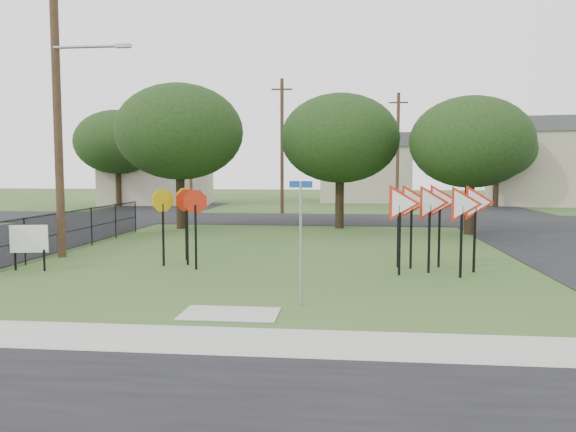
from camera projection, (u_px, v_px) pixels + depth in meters
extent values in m
plane|color=#2D4F1D|center=(250.00, 290.00, 13.96)|extent=(140.00, 140.00, 0.00)
cube|color=#9E9F96|center=(208.00, 340.00, 9.79)|extent=(30.00, 1.60, 0.02)
cube|color=#2D4F1D|center=(189.00, 364.00, 8.60)|extent=(30.00, 0.80, 0.02)
cube|color=black|center=(24.00, 236.00, 25.13)|extent=(8.00, 50.00, 0.02)
cube|color=black|center=(307.00, 219.00, 33.77)|extent=(60.00, 8.00, 0.02)
cube|color=#9E9F96|center=(230.00, 314.00, 11.58)|extent=(2.00, 1.20, 0.02)
cylinder|color=#94979C|center=(301.00, 244.00, 12.24)|extent=(0.05, 0.05, 2.74)
cube|color=navy|center=(301.00, 184.00, 12.13)|extent=(0.52, 0.25, 0.15)
cube|color=black|center=(187.00, 234.00, 17.52)|extent=(0.06, 0.06, 1.94)
cube|color=black|center=(196.00, 237.00, 16.70)|extent=(0.06, 0.06, 1.94)
cube|color=black|center=(163.00, 235.00, 17.31)|extent=(0.06, 0.06, 1.94)
cube|color=black|center=(186.00, 231.00, 18.42)|extent=(0.06, 0.06, 1.94)
cube|color=black|center=(400.00, 240.00, 15.82)|extent=(0.07, 0.07, 1.98)
cube|color=black|center=(429.00, 239.00, 16.16)|extent=(0.07, 0.07, 1.98)
cube|color=black|center=(461.00, 242.00, 15.42)|extent=(0.07, 0.07, 1.98)
cube|color=black|center=(411.00, 236.00, 16.86)|extent=(0.07, 0.07, 1.98)
cube|color=black|center=(439.00, 235.00, 17.09)|extent=(0.07, 0.07, 1.98)
cube|color=black|center=(474.00, 239.00, 16.24)|extent=(0.07, 0.07, 1.98)
cube|color=black|center=(398.00, 235.00, 17.06)|extent=(0.07, 0.07, 1.98)
cube|color=black|center=(15.00, 260.00, 16.60)|extent=(0.05, 0.05, 0.63)
cube|color=black|center=(44.00, 260.00, 16.51)|extent=(0.05, 0.05, 0.63)
cube|color=white|center=(29.00, 239.00, 16.50)|extent=(1.07, 0.26, 0.81)
cylinder|color=#4A3322|center=(57.00, 109.00, 18.77)|extent=(0.28, 0.28, 10.00)
cylinder|color=#94979C|center=(88.00, 47.00, 18.38)|extent=(2.40, 0.10, 0.10)
cube|color=#94979C|center=(124.00, 46.00, 18.25)|extent=(0.50, 0.18, 0.12)
cylinder|color=#4A3322|center=(282.00, 147.00, 37.58)|extent=(0.24, 0.24, 9.00)
cube|color=#4A3322|center=(282.00, 89.00, 37.26)|extent=(1.40, 0.10, 0.10)
cylinder|color=#4A3322|center=(398.00, 152.00, 40.72)|extent=(0.24, 0.24, 8.50)
cube|color=#4A3322|center=(398.00, 103.00, 40.43)|extent=(1.40, 0.10, 0.10)
cylinder|color=#4A3322|center=(190.00, 150.00, 44.37)|extent=(0.24, 0.24, 9.00)
cube|color=#4A3322|center=(190.00, 102.00, 44.05)|extent=(1.40, 0.10, 0.10)
cylinder|color=black|center=(25.00, 241.00, 17.47)|extent=(0.05, 0.05, 1.50)
cylinder|color=black|center=(62.00, 233.00, 19.75)|extent=(0.05, 0.05, 1.50)
cylinder|color=black|center=(92.00, 226.00, 22.03)|extent=(0.05, 0.05, 1.50)
cylinder|color=black|center=(116.00, 221.00, 24.31)|extent=(0.05, 0.05, 1.50)
cylinder|color=black|center=(135.00, 217.00, 26.59)|extent=(0.05, 0.05, 1.50)
cube|color=black|center=(77.00, 211.00, 20.83)|extent=(0.03, 11.50, 0.03)
cube|color=black|center=(78.00, 230.00, 20.89)|extent=(0.03, 11.50, 0.03)
cube|color=black|center=(78.00, 230.00, 20.89)|extent=(0.01, 11.50, 1.50)
cube|color=#B2AB90|center=(159.00, 169.00, 48.87)|extent=(10.08, 8.46, 6.00)
cube|color=#4A4A4F|center=(158.00, 128.00, 48.58)|extent=(10.58, 8.88, 1.20)
cube|color=#B2AB90|center=(365.00, 175.00, 52.97)|extent=(8.00, 8.00, 5.00)
cube|color=#4A4A4F|center=(365.00, 142.00, 52.71)|extent=(8.40, 8.40, 1.20)
cube|color=#B2AB90|center=(533.00, 169.00, 47.49)|extent=(7.91, 7.91, 6.00)
cube|color=#4A4A4F|center=(534.00, 126.00, 47.19)|extent=(8.30, 8.30, 1.20)
cylinder|color=black|center=(181.00, 203.00, 28.35)|extent=(0.44, 0.44, 2.62)
ellipsoid|color=black|center=(179.00, 132.00, 28.06)|extent=(6.40, 6.40, 4.80)
cylinder|color=black|center=(340.00, 204.00, 28.51)|extent=(0.44, 0.44, 2.45)
ellipsoid|color=black|center=(340.00, 138.00, 28.23)|extent=(6.00, 6.00, 4.50)
cylinder|color=black|center=(469.00, 210.00, 25.90)|extent=(0.44, 0.44, 2.27)
ellipsoid|color=black|center=(471.00, 142.00, 25.65)|extent=(5.60, 5.60, 4.20)
cylinder|color=black|center=(119.00, 189.00, 45.25)|extent=(0.44, 0.44, 2.80)
ellipsoid|color=black|center=(117.00, 142.00, 44.94)|extent=(6.80, 6.80, 5.10)
cylinder|color=black|center=(496.00, 192.00, 44.09)|extent=(0.44, 0.44, 2.45)
ellipsoid|color=black|center=(497.00, 149.00, 43.82)|extent=(6.00, 6.00, 4.50)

